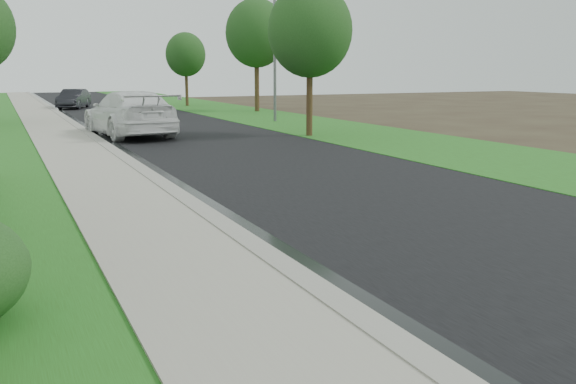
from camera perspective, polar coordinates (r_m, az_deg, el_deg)
road at (r=38.85m, az=-13.92°, el=6.87°), size 8.00×90.00×0.02m
curb at (r=38.24m, az=-20.13°, el=6.52°), size 0.40×90.00×0.12m
wet_gutter at (r=38.27m, az=-19.61°, el=6.50°), size 0.50×90.00×0.00m
sidewalk at (r=38.14m, az=-22.08°, el=6.36°), size 2.20×90.00×0.10m
grass_strip at (r=38.08m, az=-24.95°, el=6.09°), size 1.60×90.00×0.06m
verge_far at (r=40.79m, az=-4.32°, el=7.38°), size 6.00×90.00×0.04m
white_suv at (r=27.37m, az=-14.62°, el=7.13°), size 3.32×6.89×1.94m
dark_car_mid at (r=38.17m, az=-14.61°, el=7.93°), size 3.18×4.83×1.53m
dark_car_far at (r=48.10m, az=-19.43°, el=8.23°), size 2.96×4.55×1.42m
streetlight at (r=33.81m, az=-1.47°, el=14.17°), size 1.82×0.50×7.92m
tree_near_right at (r=26.43m, az=2.07°, el=14.85°), size 3.57×3.57×6.42m
tree_mid_right at (r=42.26m, az=-2.98°, el=14.61°), size 4.15×4.15×7.53m
tree_far_right at (r=49.23m, az=-9.56°, el=12.56°), size 3.09×3.09×5.70m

